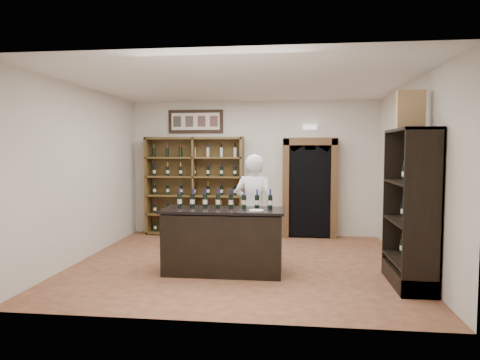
% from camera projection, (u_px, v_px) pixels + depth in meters
% --- Properties ---
extents(floor, '(5.50, 5.50, 0.00)m').
position_uv_depth(floor, '(240.00, 263.00, 7.22)').
color(floor, '#9A673D').
rests_on(floor, ground).
extents(ceiling, '(5.50, 5.50, 0.00)m').
position_uv_depth(ceiling, '(240.00, 83.00, 7.01)').
color(ceiling, white).
rests_on(ceiling, wall_back).
extents(wall_back, '(5.50, 0.04, 3.00)m').
position_uv_depth(wall_back, '(253.00, 168.00, 9.59)').
color(wall_back, silver).
rests_on(wall_back, ground).
extents(wall_left, '(0.04, 5.00, 3.00)m').
position_uv_depth(wall_left, '(83.00, 173.00, 7.43)').
color(wall_left, silver).
rests_on(wall_left, ground).
extents(wall_right, '(0.04, 5.00, 3.00)m').
position_uv_depth(wall_right, '(412.00, 176.00, 6.80)').
color(wall_right, silver).
rests_on(wall_right, ground).
extents(wine_shelf, '(2.20, 0.38, 2.20)m').
position_uv_depth(wine_shelf, '(195.00, 186.00, 9.60)').
color(wine_shelf, brown).
rests_on(wine_shelf, ground).
extents(framed_picture, '(1.25, 0.04, 0.52)m').
position_uv_depth(framed_picture, '(196.00, 121.00, 9.64)').
color(framed_picture, black).
rests_on(framed_picture, wall_back).
extents(arched_doorway, '(1.17, 0.35, 2.17)m').
position_uv_depth(arched_doorway, '(310.00, 185.00, 9.30)').
color(arched_doorway, black).
rests_on(arched_doorway, ground).
extents(emergency_light, '(0.30, 0.10, 0.10)m').
position_uv_depth(emergency_light, '(310.00, 127.00, 9.31)').
color(emergency_light, white).
rests_on(emergency_light, wall_back).
extents(tasting_counter, '(1.88, 0.78, 1.00)m').
position_uv_depth(tasting_counter, '(223.00, 241.00, 6.61)').
color(tasting_counter, black).
rests_on(tasting_counter, ground).
extents(counter_bottle_0, '(0.07, 0.07, 0.30)m').
position_uv_depth(counter_bottle_0, '(180.00, 200.00, 6.79)').
color(counter_bottle_0, black).
rests_on(counter_bottle_0, tasting_counter).
extents(counter_bottle_1, '(0.07, 0.07, 0.30)m').
position_uv_depth(counter_bottle_1, '(192.00, 201.00, 6.77)').
color(counter_bottle_1, black).
rests_on(counter_bottle_1, tasting_counter).
extents(counter_bottle_2, '(0.07, 0.07, 0.30)m').
position_uv_depth(counter_bottle_2, '(205.00, 201.00, 6.74)').
color(counter_bottle_2, black).
rests_on(counter_bottle_2, tasting_counter).
extents(counter_bottle_3, '(0.07, 0.07, 0.30)m').
position_uv_depth(counter_bottle_3, '(218.00, 201.00, 6.72)').
color(counter_bottle_3, black).
rests_on(counter_bottle_3, tasting_counter).
extents(counter_bottle_4, '(0.07, 0.07, 0.30)m').
position_uv_depth(counter_bottle_4, '(231.00, 201.00, 6.70)').
color(counter_bottle_4, black).
rests_on(counter_bottle_4, tasting_counter).
extents(counter_bottle_5, '(0.07, 0.07, 0.30)m').
position_uv_depth(counter_bottle_5, '(244.00, 201.00, 6.67)').
color(counter_bottle_5, black).
rests_on(counter_bottle_5, tasting_counter).
extents(counter_bottle_6, '(0.07, 0.07, 0.30)m').
position_uv_depth(counter_bottle_6, '(257.00, 201.00, 6.65)').
color(counter_bottle_6, black).
rests_on(counter_bottle_6, tasting_counter).
extents(counter_bottle_7, '(0.07, 0.07, 0.30)m').
position_uv_depth(counter_bottle_7, '(270.00, 202.00, 6.62)').
color(counter_bottle_7, black).
rests_on(counter_bottle_7, tasting_counter).
extents(side_cabinet, '(0.48, 1.20, 2.20)m').
position_uv_depth(side_cabinet, '(412.00, 232.00, 5.98)').
color(side_cabinet, black).
rests_on(side_cabinet, ground).
extents(shopkeeper, '(0.74, 0.56, 1.84)m').
position_uv_depth(shopkeeper, '(254.00, 209.00, 7.13)').
color(shopkeeper, white).
rests_on(shopkeeper, ground).
extents(plate, '(0.22, 0.22, 0.02)m').
position_uv_depth(plate, '(256.00, 211.00, 6.34)').
color(plate, silver).
rests_on(plate, tasting_counter).
extents(wine_crate, '(0.38, 0.16, 0.53)m').
position_uv_depth(wine_crate, '(410.00, 110.00, 5.91)').
color(wine_crate, tan).
rests_on(wine_crate, side_cabinet).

